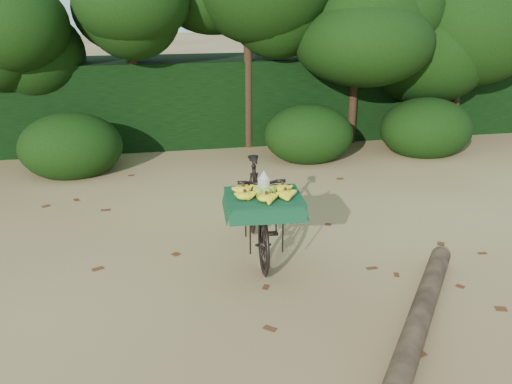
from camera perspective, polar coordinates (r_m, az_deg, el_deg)
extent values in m
plane|color=tan|center=(6.68, 3.51, -7.84)|extent=(80.00, 80.00, 0.00)
imported|color=black|center=(6.80, 0.11, -1.78)|extent=(0.69, 2.00, 1.18)
cube|color=black|center=(6.10, 0.83, -0.59)|extent=(0.46, 0.55, 0.03)
cube|color=#124524|center=(6.10, 0.83, -0.42)|extent=(0.90, 0.77, 0.01)
ellipsoid|color=olive|center=(6.09, 1.61, 0.16)|extent=(0.11, 0.09, 0.13)
ellipsoid|color=olive|center=(6.14, 0.98, 0.35)|extent=(0.11, 0.09, 0.13)
ellipsoid|color=olive|center=(6.11, 0.16, 0.23)|extent=(0.11, 0.09, 0.13)
ellipsoid|color=olive|center=(6.03, 0.26, -0.04)|extent=(0.11, 0.09, 0.13)
ellipsoid|color=olive|center=(6.02, 1.17, -0.09)|extent=(0.11, 0.09, 0.13)
cylinder|color=#EAE5C6|center=(6.07, 0.82, 0.65)|extent=(0.14, 0.14, 0.18)
cylinder|color=brown|center=(5.66, 16.68, -13.08)|extent=(2.09, 2.70, 0.23)
cube|color=black|center=(12.29, -3.86, 9.78)|extent=(26.00, 1.80, 1.80)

